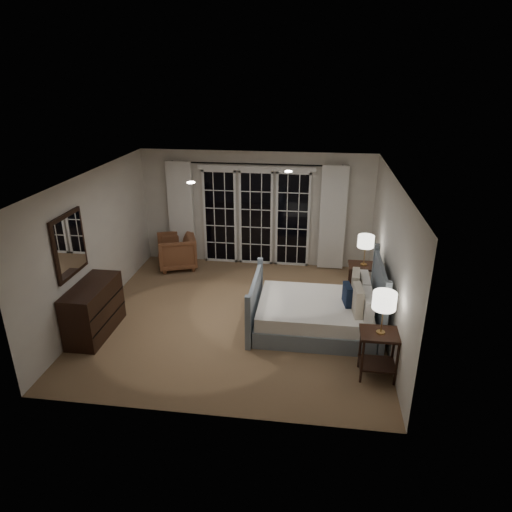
# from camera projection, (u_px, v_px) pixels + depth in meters

# --- Properties ---
(floor) EXTENTS (5.00, 5.00, 0.00)m
(floor) POSITION_uv_depth(u_px,v_px,m) (237.00, 317.00, 8.09)
(floor) COLOR brown
(floor) RESTS_ON ground
(ceiling) EXTENTS (5.00, 5.00, 0.00)m
(ceiling) POSITION_uv_depth(u_px,v_px,m) (235.00, 177.00, 7.14)
(ceiling) COLOR silver
(ceiling) RESTS_ON wall_back
(wall_left) EXTENTS (0.02, 5.00, 2.50)m
(wall_left) POSITION_uv_depth(u_px,v_px,m) (95.00, 244.00, 7.92)
(wall_left) COLOR silver
(wall_left) RESTS_ON floor
(wall_right) EXTENTS (0.02, 5.00, 2.50)m
(wall_right) POSITION_uv_depth(u_px,v_px,m) (390.00, 259.00, 7.30)
(wall_right) COLOR silver
(wall_right) RESTS_ON floor
(wall_back) EXTENTS (5.00, 0.02, 2.50)m
(wall_back) POSITION_uv_depth(u_px,v_px,m) (256.00, 209.00, 9.90)
(wall_back) COLOR silver
(wall_back) RESTS_ON floor
(wall_front) EXTENTS (5.00, 0.02, 2.50)m
(wall_front) POSITION_uv_depth(u_px,v_px,m) (199.00, 330.00, 5.32)
(wall_front) COLOR silver
(wall_front) RESTS_ON floor
(french_doors) EXTENTS (2.50, 0.04, 2.20)m
(french_doors) POSITION_uv_depth(u_px,v_px,m) (256.00, 217.00, 9.93)
(french_doors) COLOR black
(french_doors) RESTS_ON wall_back
(curtain_rod) EXTENTS (3.50, 0.03, 0.03)m
(curtain_rod) POSITION_uv_depth(u_px,v_px,m) (255.00, 164.00, 9.43)
(curtain_rod) COLOR black
(curtain_rod) RESTS_ON wall_back
(curtain_left) EXTENTS (0.55, 0.10, 2.25)m
(curtain_left) POSITION_uv_depth(u_px,v_px,m) (181.00, 212.00, 10.04)
(curtain_left) COLOR white
(curtain_left) RESTS_ON curtain_rod
(curtain_right) EXTENTS (0.55, 0.10, 2.25)m
(curtain_right) POSITION_uv_depth(u_px,v_px,m) (333.00, 218.00, 9.63)
(curtain_right) COLOR white
(curtain_right) RESTS_ON curtain_rod
(downlight_a) EXTENTS (0.12, 0.12, 0.01)m
(downlight_a) POSITION_uv_depth(u_px,v_px,m) (288.00, 171.00, 7.59)
(downlight_a) COLOR white
(downlight_a) RESTS_ON ceiling
(downlight_b) EXTENTS (0.12, 0.12, 0.01)m
(downlight_b) POSITION_uv_depth(u_px,v_px,m) (191.00, 183.00, 6.85)
(downlight_b) COLOR white
(downlight_b) RESTS_ON ceiling
(bed) EXTENTS (2.08, 1.48, 1.20)m
(bed) POSITION_uv_depth(u_px,v_px,m) (319.00, 313.00, 7.59)
(bed) COLOR gray
(bed) RESTS_ON floor
(nightstand_left) EXTENTS (0.55, 0.44, 0.71)m
(nightstand_left) POSITION_uv_depth(u_px,v_px,m) (379.00, 348.00, 6.35)
(nightstand_left) COLOR black
(nightstand_left) RESTS_ON floor
(nightstand_right) EXTENTS (0.54, 0.44, 0.71)m
(nightstand_right) POSITION_uv_depth(u_px,v_px,m) (362.00, 276.00, 8.55)
(nightstand_right) COLOR black
(nightstand_right) RESTS_ON floor
(lamp_left) EXTENTS (0.32, 0.32, 0.62)m
(lamp_left) POSITION_uv_depth(u_px,v_px,m) (384.00, 301.00, 6.07)
(lamp_left) COLOR tan
(lamp_left) RESTS_ON nightstand_left
(lamp_right) EXTENTS (0.30, 0.30, 0.58)m
(lamp_right) POSITION_uv_depth(u_px,v_px,m) (366.00, 242.00, 8.28)
(lamp_right) COLOR tan
(lamp_right) RESTS_ON nightstand_right
(armchair) EXTENTS (1.04, 1.03, 0.74)m
(armchair) POSITION_uv_depth(u_px,v_px,m) (177.00, 252.00, 9.98)
(armchair) COLOR brown
(armchair) RESTS_ON floor
(dresser) EXTENTS (0.52, 1.23, 0.87)m
(dresser) POSITION_uv_depth(u_px,v_px,m) (94.00, 310.00, 7.43)
(dresser) COLOR black
(dresser) RESTS_ON floor
(mirror) EXTENTS (0.05, 0.85, 1.00)m
(mirror) POSITION_uv_depth(u_px,v_px,m) (69.00, 245.00, 7.04)
(mirror) COLOR black
(mirror) RESTS_ON wall_left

